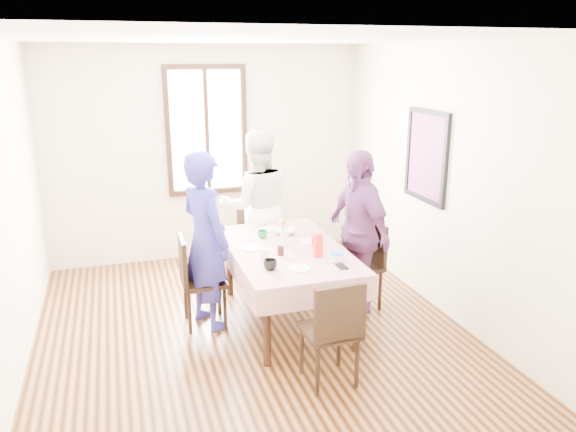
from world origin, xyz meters
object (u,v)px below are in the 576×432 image
object	(u,v)px
chair_left	(204,281)
chair_far	(257,241)
chair_right	(358,267)
person_far	(257,207)
dining_table	(286,285)
person_right	(357,231)
chair_near	(329,330)
person_left	(204,241)

from	to	relation	value
chair_left	chair_far	distance (m)	1.27
chair_right	chair_far	world-z (taller)	same
person_far	chair_right	bearing A→B (deg)	132.30
dining_table	chair_right	bearing A→B (deg)	3.76
chair_left	person_right	size ratio (longest dim) A/B	0.54
chair_near	person_right	distance (m)	1.48
person_right	person_far	bearing A→B (deg)	-152.99
person_left	person_right	xyz separation A→B (m)	(1.54, -0.10, -0.03)
person_left	person_right	world-z (taller)	person_left
person_right	chair_near	bearing A→B (deg)	-41.47
chair_right	person_left	size ratio (longest dim) A/B	0.53
dining_table	chair_near	xyz separation A→B (m)	(0.00, -1.15, 0.08)
chair_left	chair_right	distance (m)	1.59
dining_table	person_far	size ratio (longest dim) A/B	0.94
chair_near	chair_right	bearing A→B (deg)	54.26
chair_right	person_right	bearing A→B (deg)	80.14
chair_left	person_right	distance (m)	1.62
person_left	chair_far	bearing A→B (deg)	-60.79
chair_near	person_left	bearing A→B (deg)	118.38
person_right	chair_left	bearing A→B (deg)	-102.51
chair_near	person_right	bearing A→B (deg)	54.97
chair_near	person_far	bearing A→B (deg)	87.74
chair_far	chair_near	distance (m)	2.29
dining_table	person_left	world-z (taller)	person_left
chair_right	person_far	bearing A→B (deg)	26.59
person_far	person_right	bearing A→B (deg)	131.56
chair_left	person_left	distance (m)	0.41
dining_table	chair_left	world-z (taller)	chair_left
person_left	chair_near	bearing A→B (deg)	-172.22
chair_far	person_right	distance (m)	1.39
chair_near	dining_table	bearing A→B (deg)	87.74
person_left	person_far	distance (m)	1.24
person_left	person_right	bearing A→B (deg)	-116.73
chair_left	chair_near	xyz separation A→B (m)	(0.79, -1.30, 0.00)
person_far	chair_far	bearing A→B (deg)	-84.15
chair_right	dining_table	bearing A→B (deg)	83.90
chair_left	chair_far	world-z (taller)	same
dining_table	chair_right	xyz separation A→B (m)	(0.79, 0.05, 0.08)
chair_left	person_far	size ratio (longest dim) A/B	0.51
chair_left	chair_near	bearing A→B (deg)	32.48
dining_table	person_left	bearing A→B (deg)	168.55
dining_table	person_right	distance (m)	0.90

